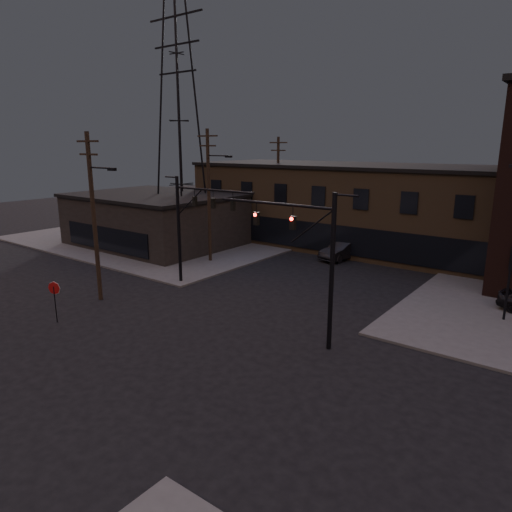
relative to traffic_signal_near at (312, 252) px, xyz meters
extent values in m
plane|color=black|center=(-5.36, -4.50, -4.93)|extent=(140.00, 140.00, 0.00)
cube|color=#474744|center=(-27.36, 17.50, -4.86)|extent=(30.00, 30.00, 0.15)
cube|color=brown|center=(-5.36, 23.50, -0.93)|extent=(40.00, 12.00, 8.00)
cube|color=black|center=(-25.36, 11.50, -2.43)|extent=(16.00, 12.00, 5.00)
cylinder|color=black|center=(1.14, 0.00, -0.93)|extent=(0.24, 0.24, 8.00)
cylinder|color=black|center=(-2.36, 0.00, 2.27)|extent=(7.00, 0.14, 0.14)
cube|color=#FF140C|center=(-1.19, 0.00, 1.37)|extent=(0.28, 0.22, 0.70)
cube|color=#FF140C|center=(-3.52, 0.00, 1.37)|extent=(0.28, 0.22, 0.70)
cylinder|color=black|center=(-13.36, 3.50, -0.93)|extent=(0.24, 0.24, 8.00)
cylinder|color=black|center=(-9.86, 3.50, 2.27)|extent=(7.00, 0.14, 0.14)
cube|color=black|center=(-11.61, 3.50, 1.37)|extent=(0.28, 0.22, 0.70)
cube|color=black|center=(-9.86, 3.50, 1.37)|extent=(0.28, 0.22, 0.70)
cube|color=black|center=(-8.11, 3.50, 1.37)|extent=(0.28, 0.22, 0.70)
cylinder|color=black|center=(-13.36, -6.50, -3.83)|extent=(0.06, 0.06, 2.20)
cylinder|color=maroon|center=(-13.36, -6.48, -2.83)|extent=(0.72, 0.33, 0.76)
cylinder|color=black|center=(-14.86, -2.50, 0.57)|extent=(0.28, 0.28, 11.00)
cube|color=black|center=(-14.86, -2.50, 5.47)|extent=(2.20, 0.12, 0.12)
cube|color=black|center=(-14.86, -2.50, 4.67)|extent=(1.80, 0.12, 0.12)
cube|color=black|center=(-12.56, -2.50, 3.82)|extent=(0.60, 0.25, 0.18)
cylinder|color=black|center=(-15.86, 9.50, 0.82)|extent=(0.28, 0.28, 11.50)
cube|color=black|center=(-15.86, 9.50, 5.97)|extent=(2.20, 0.12, 0.12)
cube|color=black|center=(-15.86, 9.50, 5.17)|extent=(1.80, 0.12, 0.12)
cube|color=black|center=(-13.56, 9.50, 4.32)|extent=(0.60, 0.25, 0.18)
cylinder|color=black|center=(-16.86, 21.50, 0.57)|extent=(0.28, 0.28, 11.00)
cube|color=black|center=(-16.86, 21.50, 5.47)|extent=(2.20, 0.12, 0.12)
cube|color=black|center=(-16.86, 21.50, 4.67)|extent=(1.80, 0.12, 0.12)
imported|color=black|center=(-6.92, 17.52, -4.10)|extent=(2.60, 5.26, 1.66)
camera|label=1|loc=(11.22, -19.51, 5.27)|focal=32.00mm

